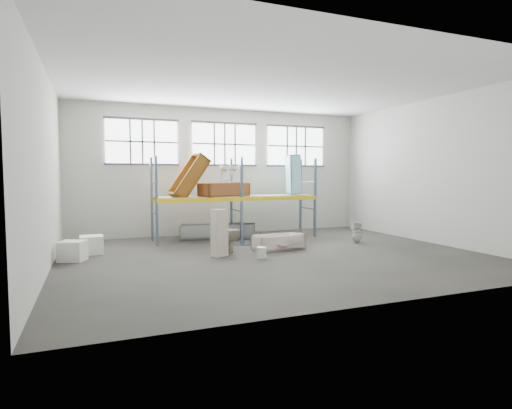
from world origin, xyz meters
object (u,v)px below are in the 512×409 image
cistern_tall (219,233)px  bucket (261,253)px  toilet_beige (228,241)px  steel_tub_right (236,230)px  bathtub_beige (278,242)px  carton_near (72,251)px  blue_tub_upright (293,174)px  rust_tub_flat (224,190)px  toilet_white (357,232)px  steel_tub_left (198,232)px

cistern_tall → bucket: 1.36m
toilet_beige → steel_tub_right: (1.26, 2.91, -0.12)m
bathtub_beige → carton_near: bearing=171.7°
toilet_beige → blue_tub_upright: size_ratio=0.50×
toilet_beige → rust_tub_flat: size_ratio=0.43×
bathtub_beige → rust_tub_flat: rust_tub_flat is taller
rust_tub_flat → cistern_tall: bearing=-109.5°
bathtub_beige → toilet_beige: (-1.69, -0.01, 0.15)m
toilet_beige → toilet_white: toilet_white is taller
cistern_tall → toilet_white: bearing=-17.2°
toilet_beige → bucket: (0.64, -1.12, -0.22)m
toilet_white → bucket: bearing=-59.0°
carton_near → rust_tub_flat: bearing=24.1°
toilet_beige → bucket: 1.30m
bucket → carton_near: bearing=162.8°
toilet_beige → steel_tub_left: toilet_beige is taller
bathtub_beige → toilet_beige: bearing=175.9°
toilet_white → steel_tub_left: size_ratio=0.54×
toilet_beige → steel_tub_left: bearing=-88.8°
toilet_white → toilet_beige: bearing=-74.2°
carton_near → bathtub_beige: bearing=-3.9°
bucket → toilet_beige: bearing=119.8°
bucket → carton_near: 5.21m
steel_tub_left → bucket: size_ratio=4.51×
steel_tub_left → steel_tub_right: (1.41, -0.24, 0.00)m
blue_tub_upright → steel_tub_left: bearing=173.5°
toilet_beige → cistern_tall: (-0.38, -0.40, 0.31)m
bathtub_beige → toilet_beige: toilet_beige is taller
carton_near → blue_tub_upright: bearing=16.3°
blue_tub_upright → bucket: (-2.92, -3.85, -2.24)m
bucket → carton_near: carton_near is taller
toilet_white → rust_tub_flat: bearing=-107.9°
bathtub_beige → blue_tub_upright: size_ratio=1.03×
cistern_tall → steel_tub_left: 3.59m
bathtub_beige → toilet_beige: 1.69m
rust_tub_flat → carton_near: bearing=-155.9°
cistern_tall → steel_tub_left: (0.24, 3.55, -0.43)m
toilet_beige → cistern_tall: bearing=44.7°
steel_tub_left → blue_tub_upright: size_ratio=0.94×
cistern_tall → blue_tub_upright: blue_tub_upright is taller
steel_tub_left → steel_tub_right: same height
cistern_tall → blue_tub_upright: size_ratio=0.90×
bathtub_beige → rust_tub_flat: (-0.98, 2.68, 1.59)m
rust_tub_flat → carton_near: size_ratio=2.75×
steel_tub_left → steel_tub_right: bearing=-9.7°
bathtub_beige → toilet_white: 3.10m
toilet_beige → rust_tub_flat: 3.13m
steel_tub_right → rust_tub_flat: size_ratio=0.80×
steel_tub_right → bucket: size_ratio=4.51×
toilet_beige → steel_tub_left: (-0.15, 3.15, -0.12)m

